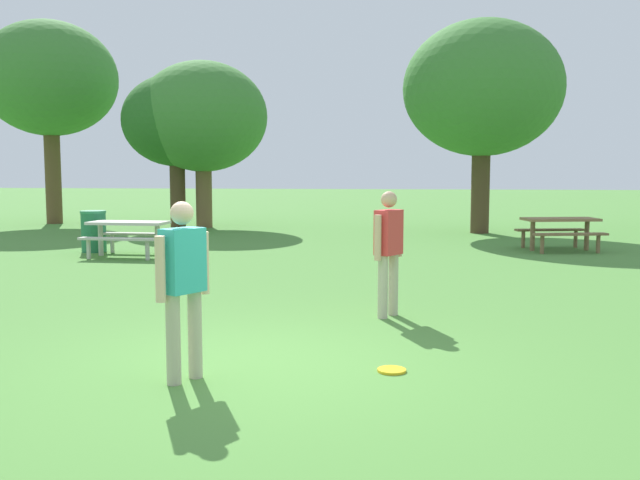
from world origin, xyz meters
TOP-DOWN VIEW (x-y plane):
  - ground_plane at (0.00, 0.00)m, footprint 120.00×120.00m
  - person_thrower at (-0.56, -0.60)m, footprint 0.38×0.54m
  - person_catcher at (1.23, 2.43)m, footprint 0.38×0.54m
  - frisbee at (1.31, -0.09)m, footprint 0.28×0.28m
  - picnic_table_near at (-4.59, 8.20)m, footprint 1.75×1.48m
  - picnic_table_far at (5.12, 10.40)m, footprint 1.95×1.73m
  - trash_can_beside_table at (-5.71, 8.88)m, footprint 0.59×0.59m
  - tree_tall_left at (-10.78, 16.88)m, footprint 4.65×4.65m
  - tree_broad_center at (-5.89, 15.71)m, footprint 3.49×3.49m
  - tree_far_right at (-5.04, 15.81)m, footprint 4.19×4.19m
  - tree_slender_mid at (3.74, 14.82)m, footprint 4.70×4.70m

SIDE VIEW (x-z plane):
  - ground_plane at x=0.00m, z-range 0.00..0.00m
  - frisbee at x=1.31m, z-range 0.00..0.03m
  - trash_can_beside_table at x=-5.71m, z-range 0.00..0.96m
  - picnic_table_near at x=-4.59m, z-range 0.18..0.95m
  - picnic_table_far at x=5.12m, z-range 0.18..0.95m
  - person_thrower at x=-0.56m, z-range 0.12..1.76m
  - person_catcher at x=1.23m, z-range 0.12..1.76m
  - tree_broad_center at x=-5.89m, z-range 0.96..5.93m
  - tree_far_right at x=-5.04m, z-range 0.89..6.28m
  - tree_slender_mid at x=3.74m, z-range 1.12..7.41m
  - tree_tall_left at x=-10.78m, z-range 1.49..8.50m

